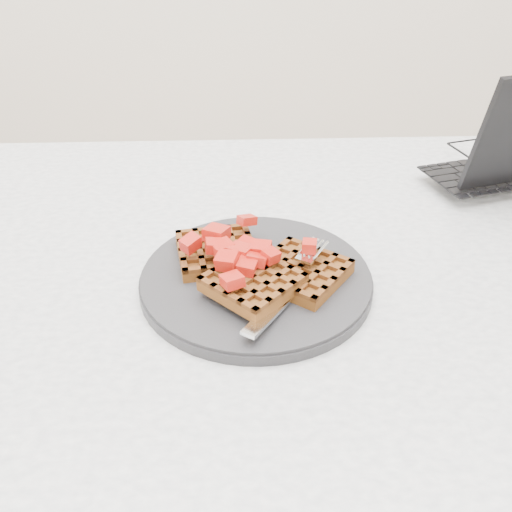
{
  "coord_description": "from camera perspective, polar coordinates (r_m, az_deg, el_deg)",
  "views": [
    {
      "loc": [
        -0.13,
        -0.57,
        1.14
      ],
      "look_at": [
        -0.11,
        -0.04,
        0.79
      ],
      "focal_mm": 40.0,
      "sensor_mm": 36.0,
      "label": 1
    }
  ],
  "objects": [
    {
      "name": "laptop",
      "position": [
        0.98,
        24.08,
        9.08
      ],
      "size": [
        0.32,
        0.27,
        0.19
      ],
      "rotation": [
        0.0,
        0.0,
        3.41
      ],
      "color": "black",
      "rests_on": "table"
    },
    {
      "name": "strawberry_pile",
      "position": [
        0.63,
        0.0,
        1.06
      ],
      "size": [
        0.15,
        0.15,
        0.02
      ],
      "primitive_type": null,
      "color": "#9B0500",
      "rests_on": "waffles"
    },
    {
      "name": "table",
      "position": [
        0.77,
        7.8,
        -7.76
      ],
      "size": [
        1.2,
        0.8,
        0.75
      ],
      "color": "silver",
      "rests_on": "ground"
    },
    {
      "name": "fork",
      "position": [
        0.62,
        3.65,
        -3.09
      ],
      "size": [
        0.12,
        0.17,
        0.02
      ],
      "primitive_type": null,
      "rotation": [
        0.0,
        0.0,
        -0.56
      ],
      "color": "silver",
      "rests_on": "plate"
    },
    {
      "name": "waffles",
      "position": [
        0.64,
        0.03,
        -1.13
      ],
      "size": [
        0.21,
        0.19,
        0.03
      ],
      "color": "brown",
      "rests_on": "plate"
    },
    {
      "name": "plate",
      "position": [
        0.66,
        0.0,
        -2.33
      ],
      "size": [
        0.27,
        0.27,
        0.02
      ],
      "primitive_type": "cylinder",
      "color": "#252528",
      "rests_on": "table"
    }
  ]
}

